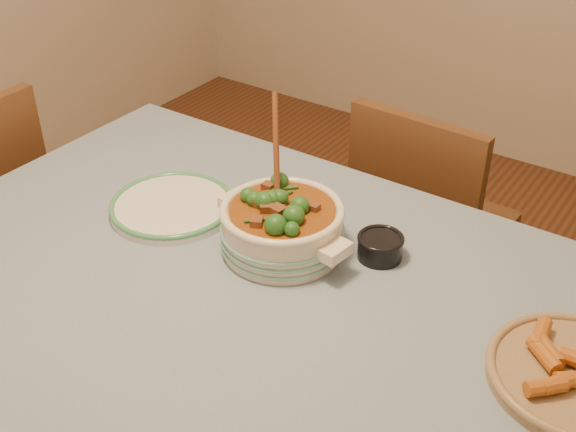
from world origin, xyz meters
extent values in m
cube|color=brown|center=(0.00, 0.00, 0.72)|extent=(1.60, 1.00, 0.05)
cube|color=#808EA6|center=(0.00, 0.00, 0.75)|extent=(1.68, 1.08, 0.01)
cylinder|color=brown|center=(-0.73, 0.43, 0.35)|extent=(0.07, 0.07, 0.70)
cylinder|color=#EDE1C7|center=(-0.06, 0.14, 0.81)|extent=(0.30, 0.30, 0.10)
torus|color=#EDE1C7|center=(-0.06, 0.14, 0.86)|extent=(0.27, 0.27, 0.02)
cube|color=#EDE1C7|center=(0.09, 0.12, 0.82)|extent=(0.05, 0.08, 0.03)
cube|color=#EDE1C7|center=(-0.20, 0.16, 0.82)|extent=(0.05, 0.08, 0.03)
cylinder|color=brown|center=(-0.06, 0.14, 0.85)|extent=(0.23, 0.23, 0.02)
cylinder|color=white|center=(-0.36, 0.12, 0.77)|extent=(0.32, 0.32, 0.02)
torus|color=#429259|center=(-0.36, 0.12, 0.78)|extent=(0.30, 0.30, 0.01)
cylinder|color=black|center=(0.14, 0.24, 0.78)|extent=(0.13, 0.13, 0.05)
torus|color=black|center=(0.14, 0.24, 0.81)|extent=(0.10, 0.10, 0.01)
cylinder|color=black|center=(0.14, 0.24, 0.80)|extent=(0.08, 0.08, 0.01)
cube|color=brown|center=(0.01, 0.88, 0.43)|extent=(0.42, 0.42, 0.04)
cube|color=brown|center=(0.00, 0.70, 0.65)|extent=(0.41, 0.06, 0.43)
cylinder|color=brown|center=(0.19, 1.05, 0.22)|extent=(0.04, 0.04, 0.43)
cylinder|color=brown|center=(-0.16, 1.06, 0.22)|extent=(0.04, 0.04, 0.43)
cylinder|color=brown|center=(0.17, 0.70, 0.22)|extent=(0.04, 0.04, 0.43)
cylinder|color=brown|center=(-0.18, 0.72, 0.22)|extent=(0.04, 0.04, 0.43)
cylinder|color=brown|center=(-0.99, 0.19, 0.22)|extent=(0.04, 0.04, 0.45)
camera|label=1|loc=(0.69, -0.92, 1.69)|focal=45.00mm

